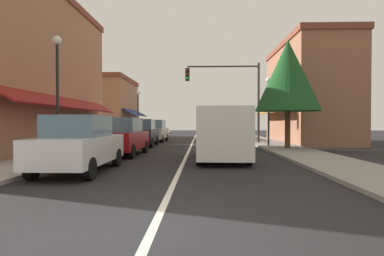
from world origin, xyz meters
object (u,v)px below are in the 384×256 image
(parked_car_nearest_left, at_px, (80,144))
(parked_car_second_left, at_px, (122,137))
(parked_car_far_left, at_px, (155,131))
(traffic_signal_mast_arm, at_px, (233,88))
(street_lamp_right_mid, at_px, (269,100))
(street_lamp_left_far, at_px, (138,106))
(tree_right_near, at_px, (288,76))
(van_in_lane, at_px, (221,132))
(street_lamp_left_near, at_px, (57,77))
(parked_car_third_left, at_px, (142,133))

(parked_car_nearest_left, height_order, parked_car_second_left, same)
(parked_car_far_left, distance_m, traffic_signal_mast_arm, 7.26)
(street_lamp_right_mid, distance_m, street_lamp_left_far, 13.48)
(traffic_signal_mast_arm, bearing_deg, tree_right_near, -62.70)
(van_in_lane, bearing_deg, parked_car_far_left, 111.46)
(parked_car_far_left, distance_m, street_lamp_left_far, 4.64)
(van_in_lane, bearing_deg, traffic_signal_mast_arm, 81.98)
(street_lamp_right_mid, xyz_separation_m, street_lamp_left_far, (-10.04, 9.01, 0.07))
(parked_car_second_left, xyz_separation_m, street_lamp_left_near, (-2.16, -1.98, 2.53))
(parked_car_third_left, bearing_deg, parked_car_second_left, -89.74)
(parked_car_second_left, relative_size, parked_car_far_left, 1.00)
(parked_car_third_left, relative_size, street_lamp_left_near, 0.81)
(parked_car_second_left, bearing_deg, traffic_signal_mast_arm, 54.45)
(parked_car_far_left, bearing_deg, van_in_lane, -67.81)
(parked_car_far_left, distance_m, van_in_lane, 12.94)
(traffic_signal_mast_arm, bearing_deg, parked_car_nearest_left, -115.11)
(street_lamp_right_mid, bearing_deg, parked_car_second_left, -148.00)
(parked_car_second_left, xyz_separation_m, parked_car_third_left, (-0.17, 5.62, 0.00))
(parked_car_third_left, relative_size, street_lamp_left_far, 0.92)
(street_lamp_left_near, bearing_deg, street_lamp_right_mid, 34.49)
(van_in_lane, bearing_deg, parked_car_nearest_left, -143.64)
(parked_car_third_left, xyz_separation_m, traffic_signal_mast_arm, (6.18, 2.30, 3.13))
(van_in_lane, bearing_deg, street_lamp_left_near, -176.92)
(street_lamp_left_near, xyz_separation_m, street_lamp_right_mid, (10.07, 6.92, -0.43))
(parked_car_nearest_left, height_order, parked_car_far_left, same)
(parked_car_nearest_left, xyz_separation_m, van_in_lane, (4.62, 3.33, 0.27))
(parked_car_nearest_left, relative_size, parked_car_second_left, 0.99)
(street_lamp_left_far, bearing_deg, parked_car_far_left, -59.72)
(parked_car_nearest_left, distance_m, parked_car_far_left, 15.42)
(parked_car_second_left, bearing_deg, van_in_lane, -18.57)
(street_lamp_left_far, height_order, tree_right_near, tree_right_near)
(van_in_lane, bearing_deg, parked_car_second_left, 160.34)
(parked_car_second_left, relative_size, parked_car_third_left, 1.00)
(street_lamp_right_mid, height_order, street_lamp_left_far, street_lamp_left_far)
(parked_car_far_left, xyz_separation_m, van_in_lane, (4.62, -12.08, 0.27))
(street_lamp_left_far, distance_m, tree_right_near, 15.34)
(parked_car_second_left, xyz_separation_m, street_lamp_right_mid, (7.91, 4.94, 2.10))
(street_lamp_left_far, bearing_deg, street_lamp_right_mid, -41.90)
(parked_car_far_left, xyz_separation_m, traffic_signal_mast_arm, (6.06, -2.48, 3.13))
(street_lamp_left_near, bearing_deg, street_lamp_left_far, 89.86)
(parked_car_nearest_left, relative_size, tree_right_near, 0.67)
(street_lamp_left_near, relative_size, street_lamp_right_mid, 1.17)
(parked_car_third_left, height_order, van_in_lane, van_in_lane)
(parked_car_far_left, bearing_deg, street_lamp_right_mid, -33.16)
(parked_car_nearest_left, distance_m, parked_car_second_left, 5.01)
(parked_car_nearest_left, distance_m, street_lamp_left_near, 4.48)
(parked_car_second_left, height_order, street_lamp_right_mid, street_lamp_right_mid)
(parked_car_far_left, height_order, street_lamp_left_far, street_lamp_left_far)
(parked_car_far_left, bearing_deg, tree_right_near, -39.46)
(parked_car_third_left, height_order, street_lamp_right_mid, street_lamp_right_mid)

